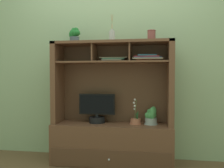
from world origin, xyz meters
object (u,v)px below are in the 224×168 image
object	(u,v)px
tv_monitor	(97,111)
ceramic_vase	(152,35)
potted_orchid	(135,120)
media_console	(112,127)
diffuser_bottle	(112,36)
potted_fern	(151,117)
magazine_stack_centre	(147,58)
potted_succulent	(74,35)
magazine_stack_left	(113,59)

from	to	relation	value
tv_monitor	ceramic_vase	size ratio (longest dim) A/B	3.73
potted_orchid	media_console	bearing A→B (deg)	-179.24
diffuser_bottle	ceramic_vase	size ratio (longest dim) A/B	2.73
potted_orchid	potted_fern	distance (m)	0.19
media_console	magazine_stack_centre	distance (m)	0.89
potted_succulent	ceramic_vase	distance (m)	0.90
magazine_stack_left	diffuser_bottle	bearing A→B (deg)	-102.44
magazine_stack_centre	potted_succulent	distance (m)	0.89
potted_orchid	ceramic_vase	world-z (taller)	ceramic_vase
potted_fern	magazine_stack_centre	distance (m)	0.67
magazine_stack_left	magazine_stack_centre	size ratio (longest dim) A/B	0.94
media_console	tv_monitor	bearing A→B (deg)	177.01
tv_monitor	magazine_stack_centre	bearing A→B (deg)	-0.95
magazine_stack_left	potted_succulent	world-z (taller)	potted_succulent
potted_fern	media_console	bearing A→B (deg)	-177.88
diffuser_bottle	ceramic_vase	xyz separation A→B (m)	(0.45, -0.02, -0.01)
potted_succulent	potted_orchid	bearing A→B (deg)	0.40
potted_fern	magazine_stack_left	size ratio (longest dim) A/B	0.63
diffuser_bottle	ceramic_vase	world-z (taller)	diffuser_bottle
tv_monitor	ceramic_vase	distance (m)	1.07
tv_monitor	magazine_stack_centre	distance (m)	0.84
potted_fern	magazine_stack_centre	size ratio (longest dim) A/B	0.59
media_console	potted_succulent	size ratio (longest dim) A/B	7.79
media_console	potted_fern	world-z (taller)	media_console
potted_orchid	magazine_stack_centre	xyz separation A→B (m)	(0.12, -0.00, 0.71)
potted_fern	ceramic_vase	xyz separation A→B (m)	(-0.01, -0.05, 0.92)
magazine_stack_left	potted_fern	bearing A→B (deg)	-2.69
potted_fern	ceramic_vase	world-z (taller)	ceramic_vase
media_console	diffuser_bottle	xyz separation A→B (m)	(0.00, -0.01, 1.05)
magazine_stack_left	diffuser_bottle	xyz separation A→B (m)	(-0.01, -0.05, 0.26)
potted_orchid	magazine_stack_left	xyz separation A→B (m)	(-0.26, 0.03, 0.70)
magazine_stack_centre	ceramic_vase	xyz separation A→B (m)	(0.05, -0.03, 0.25)
tv_monitor	potted_fern	size ratio (longest dim) A/B	2.08
ceramic_vase	potted_orchid	bearing A→B (deg)	168.50
potted_orchid	magazine_stack_centre	bearing A→B (deg)	-1.68
ceramic_vase	potted_fern	bearing A→B (deg)	83.87
potted_succulent	tv_monitor	bearing A→B (deg)	2.34
diffuser_bottle	media_console	bearing A→B (deg)	90.00
media_console	diffuser_bottle	size ratio (longest dim) A/B	4.52
potted_fern	potted_orchid	bearing A→B (deg)	-175.84
potted_orchid	magazine_stack_left	world-z (taller)	magazine_stack_left
potted_fern	magazine_stack_centre	world-z (taller)	magazine_stack_centre
potted_fern	potted_succulent	distance (m)	1.31
tv_monitor	potted_fern	xyz separation A→B (m)	(0.63, 0.01, -0.06)
potted_succulent	magazine_stack_left	bearing A→B (deg)	4.83
potted_fern	diffuser_bottle	bearing A→B (deg)	-176.71
magazine_stack_centre	diffuser_bottle	size ratio (longest dim) A/B	1.11
magazine_stack_centre	diffuser_bottle	xyz separation A→B (m)	(-0.40, -0.01, 0.26)
tv_monitor	potted_fern	distance (m)	0.64
media_console	potted_succulent	xyz separation A→B (m)	(-0.45, -0.00, 1.07)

